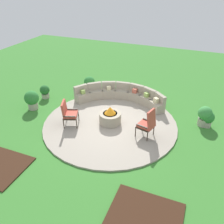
% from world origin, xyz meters
% --- Properties ---
extents(ground_plane, '(24.00, 24.00, 0.00)m').
position_xyz_m(ground_plane, '(0.00, 0.00, 0.00)').
color(ground_plane, '#387A2D').
extents(patio_circle, '(5.36, 5.36, 0.06)m').
position_xyz_m(patio_circle, '(0.00, 0.00, 0.03)').
color(patio_circle, '#9E9384').
rests_on(patio_circle, ground_plane).
extents(mulch_bed_right, '(1.84, 1.50, 0.04)m').
position_xyz_m(mulch_bed_right, '(2.41, -3.58, 0.02)').
color(mulch_bed_right, '#382114').
rests_on(mulch_bed_right, ground_plane).
extents(fire_pit, '(0.88, 0.88, 0.73)m').
position_xyz_m(fire_pit, '(0.00, 0.00, 0.34)').
color(fire_pit, '#9E937F').
rests_on(fire_pit, patio_circle).
extents(curved_stone_bench, '(4.16, 1.68, 0.76)m').
position_xyz_m(curved_stone_bench, '(-0.23, 1.88, 0.36)').
color(curved_stone_bench, '#9E937F').
rests_on(curved_stone_bench, patio_circle).
extents(lounge_chair_front_left, '(0.73, 0.76, 1.03)m').
position_xyz_m(lounge_chair_front_left, '(-1.46, -0.72, 0.60)').
color(lounge_chair_front_left, '#2D2319').
rests_on(lounge_chair_front_left, patio_circle).
extents(lounge_chair_front_right, '(0.69, 0.65, 1.15)m').
position_xyz_m(lounge_chair_front_right, '(1.60, -0.34, 0.64)').
color(lounge_chair_front_right, '#2D2319').
rests_on(lounge_chair_front_right, patio_circle).
extents(potted_plant_0, '(0.64, 0.64, 0.86)m').
position_xyz_m(potted_plant_0, '(-3.69, -0.14, 0.47)').
color(potted_plant_0, '#A89E8E').
rests_on(potted_plant_0, ground_plane).
extents(potted_plant_1, '(0.46, 0.46, 0.65)m').
position_xyz_m(potted_plant_1, '(-3.81, 0.96, 0.35)').
color(potted_plant_1, '#A89E8E').
rests_on(potted_plant_1, ground_plane).
extents(potted_plant_2, '(0.55, 0.55, 0.83)m').
position_xyz_m(potted_plant_2, '(3.49, 1.32, 0.45)').
color(potted_plant_2, '#A89E8E').
rests_on(potted_plant_2, ground_plane).
extents(potted_plant_3, '(0.55, 0.55, 0.83)m').
position_xyz_m(potted_plant_3, '(-2.08, 2.34, 0.46)').
color(potted_plant_3, brown).
rests_on(potted_plant_3, ground_plane).
extents(potted_plant_4, '(0.48, 0.48, 0.66)m').
position_xyz_m(potted_plant_4, '(3.64, 1.29, 0.36)').
color(potted_plant_4, '#A89E8E').
rests_on(potted_plant_4, ground_plane).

